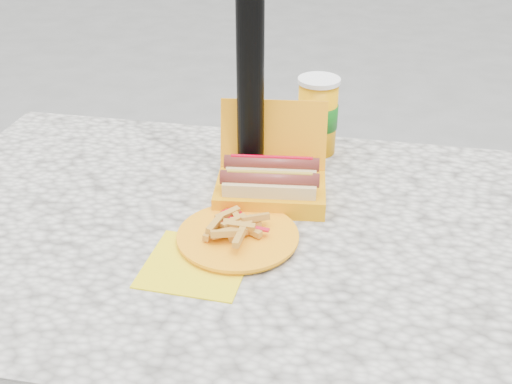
% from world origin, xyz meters
% --- Properties ---
extents(picnic_table, '(1.20, 0.80, 0.75)m').
position_xyz_m(picnic_table, '(0.00, 0.00, 0.64)').
color(picnic_table, beige).
rests_on(picnic_table, ground).
extents(umbrella_pole, '(0.05, 0.05, 2.20)m').
position_xyz_m(umbrella_pole, '(0.00, 0.16, 1.10)').
color(umbrella_pole, black).
rests_on(umbrella_pole, ground).
extents(hotdog_box, '(0.22, 0.19, 0.16)m').
position_xyz_m(hotdog_box, '(0.05, 0.10, 0.79)').
color(hotdog_box, '#FF980D').
rests_on(hotdog_box, picnic_table).
extents(fries_plate, '(0.23, 0.26, 0.04)m').
position_xyz_m(fries_plate, '(0.01, -0.05, 0.76)').
color(fries_plate, yellow).
rests_on(fries_plate, picnic_table).
extents(soda_cup, '(0.09, 0.09, 0.16)m').
position_xyz_m(soda_cup, '(0.11, 0.32, 0.83)').
color(soda_cup, '#FFA203').
rests_on(soda_cup, picnic_table).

